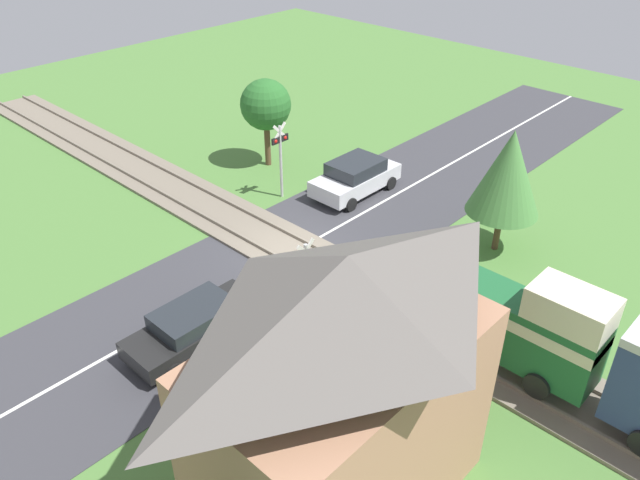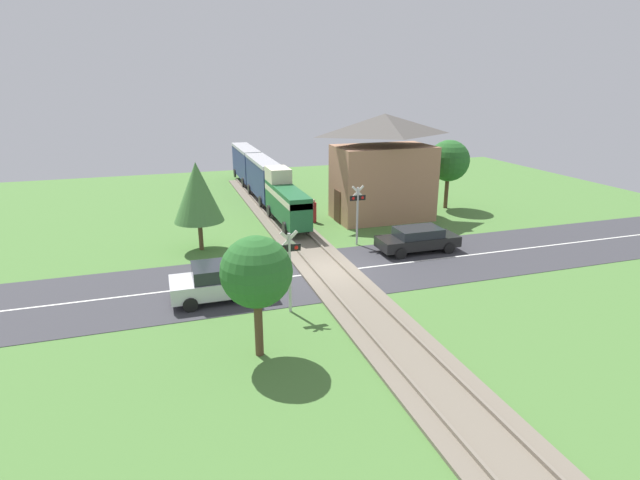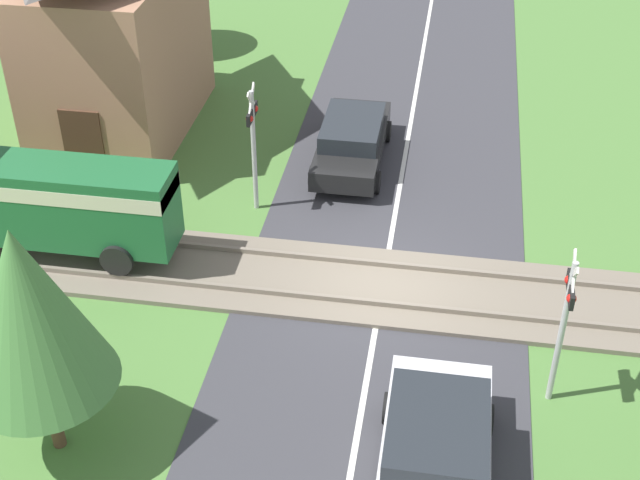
{
  "view_description": "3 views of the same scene",
  "coord_description": "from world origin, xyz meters",
  "px_view_note": "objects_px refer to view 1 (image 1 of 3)",
  "views": [
    {
      "loc": [
        13.55,
        14.2,
        12.93
      ],
      "look_at": [
        0.0,
        1.43,
        1.2
      ],
      "focal_mm": 35.0,
      "sensor_mm": 36.0,
      "label": 1
    },
    {
      "loc": [
        -7.32,
        -21.16,
        8.84
      ],
      "look_at": [
        0.0,
        1.43,
        1.2
      ],
      "focal_mm": 28.0,
      "sensor_mm": 36.0,
      "label": 2
    },
    {
      "loc": [
        -15.83,
        -1.16,
        12.5
      ],
      "look_at": [
        0.0,
        1.43,
        1.2
      ],
      "focal_mm": 50.0,
      "sensor_mm": 36.0,
      "label": 3
    }
  ],
  "objects_px": {
    "crossing_signal_east_approach": "(306,276)",
    "crossing_signal_west_approach": "(280,151)",
    "car_near_crossing": "(356,176)",
    "car_far_side": "(195,324)",
    "station_building": "(344,396)",
    "pedestrian_by_station": "(467,382)"
  },
  "relations": [
    {
      "from": "crossing_signal_east_approach",
      "to": "crossing_signal_west_approach",
      "type": "bearing_deg",
      "value": -128.83
    },
    {
      "from": "car_near_crossing",
      "to": "car_far_side",
      "type": "distance_m",
      "value": 11.2
    },
    {
      "from": "station_building",
      "to": "pedestrian_by_station",
      "type": "relative_size",
      "value": 4.43
    },
    {
      "from": "car_near_crossing",
      "to": "crossing_signal_west_approach",
      "type": "bearing_deg",
      "value": -40.82
    },
    {
      "from": "car_far_side",
      "to": "pedestrian_by_station",
      "type": "relative_size",
      "value": 2.84
    },
    {
      "from": "car_near_crossing",
      "to": "crossing_signal_east_approach",
      "type": "xyz_separation_m",
      "value": [
        8.16,
        4.99,
        1.35
      ]
    },
    {
      "from": "car_near_crossing",
      "to": "crossing_signal_east_approach",
      "type": "height_order",
      "value": "crossing_signal_east_approach"
    },
    {
      "from": "crossing_signal_west_approach",
      "to": "station_building",
      "type": "height_order",
      "value": "station_building"
    },
    {
      "from": "station_building",
      "to": "crossing_signal_east_approach",
      "type": "bearing_deg",
      "value": -127.87
    },
    {
      "from": "car_near_crossing",
      "to": "car_far_side",
      "type": "relative_size",
      "value": 0.95
    },
    {
      "from": "crossing_signal_east_approach",
      "to": "station_building",
      "type": "xyz_separation_m",
      "value": [
        3.67,
        4.72,
        1.17
      ]
    },
    {
      "from": "car_near_crossing",
      "to": "crossing_signal_west_approach",
      "type": "xyz_separation_m",
      "value": [
        2.44,
        -2.11,
        1.35
      ]
    },
    {
      "from": "car_far_side",
      "to": "station_building",
      "type": "bearing_deg",
      "value": 81.66
    },
    {
      "from": "car_near_crossing",
      "to": "pedestrian_by_station",
      "type": "xyz_separation_m",
      "value": [
        7.23,
        10.17,
        -0.1
      ]
    },
    {
      "from": "car_far_side",
      "to": "crossing_signal_east_approach",
      "type": "distance_m",
      "value": 3.69
    },
    {
      "from": "car_near_crossing",
      "to": "crossing_signal_west_approach",
      "type": "relative_size",
      "value": 1.23
    },
    {
      "from": "car_near_crossing",
      "to": "pedestrian_by_station",
      "type": "distance_m",
      "value": 12.47
    },
    {
      "from": "crossing_signal_east_approach",
      "to": "pedestrian_by_station",
      "type": "height_order",
      "value": "crossing_signal_east_approach"
    },
    {
      "from": "car_far_side",
      "to": "station_building",
      "type": "distance_m",
      "value": 7.38
    },
    {
      "from": "pedestrian_by_station",
      "to": "crossing_signal_west_approach",
      "type": "bearing_deg",
      "value": -111.29
    },
    {
      "from": "car_near_crossing",
      "to": "car_far_side",
      "type": "bearing_deg",
      "value": 14.9
    },
    {
      "from": "car_far_side",
      "to": "station_building",
      "type": "height_order",
      "value": "station_building"
    }
  ]
}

